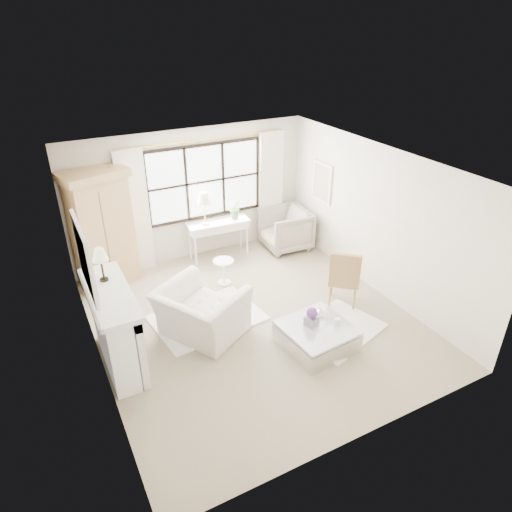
% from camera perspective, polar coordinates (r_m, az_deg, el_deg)
% --- Properties ---
extents(floor, '(5.50, 5.50, 0.00)m').
position_cam_1_polar(floor, '(7.86, -0.27, -8.07)').
color(floor, tan).
rests_on(floor, ground).
extents(ceiling, '(5.50, 5.50, 0.00)m').
position_cam_1_polar(ceiling, '(6.62, -0.33, 11.09)').
color(ceiling, white).
rests_on(ceiling, ground).
extents(wall_back, '(5.00, 0.00, 5.00)m').
position_cam_1_polar(wall_back, '(9.46, -8.06, 7.53)').
color(wall_back, beige).
rests_on(wall_back, ground).
extents(wall_front, '(5.00, 0.00, 5.00)m').
position_cam_1_polar(wall_front, '(5.26, 13.95, -11.73)').
color(wall_front, silver).
rests_on(wall_front, ground).
extents(wall_left, '(0.00, 5.50, 5.50)m').
position_cam_1_polar(wall_left, '(6.53, -20.20, -4.09)').
color(wall_left, beige).
rests_on(wall_left, ground).
extents(wall_right, '(0.00, 5.50, 5.50)m').
position_cam_1_polar(wall_right, '(8.47, 14.93, 4.31)').
color(wall_right, white).
rests_on(wall_right, ground).
extents(window_pane, '(2.40, 0.02, 1.50)m').
position_cam_1_polar(window_pane, '(9.45, -6.40, 9.24)').
color(window_pane, silver).
rests_on(window_pane, wall_back).
extents(window_frame, '(2.50, 0.04, 1.50)m').
position_cam_1_polar(window_frame, '(9.44, -6.38, 9.22)').
color(window_frame, black).
rests_on(window_frame, wall_back).
extents(curtain_rod, '(3.30, 0.04, 0.04)m').
position_cam_1_polar(curtain_rod, '(9.15, -6.55, 14.29)').
color(curtain_rod, '#B99740').
rests_on(curtain_rod, wall_back).
extents(curtain_left, '(0.55, 0.10, 2.47)m').
position_cam_1_polar(curtain_left, '(9.11, -14.89, 5.24)').
color(curtain_left, white).
rests_on(curtain_left, ground).
extents(curtain_right, '(0.55, 0.10, 2.47)m').
position_cam_1_polar(curtain_right, '(10.11, 1.86, 8.49)').
color(curtain_right, silver).
rests_on(curtain_right, ground).
extents(fireplace, '(0.58, 1.66, 1.26)m').
position_cam_1_polar(fireplace, '(6.93, -17.40, -8.58)').
color(fireplace, silver).
rests_on(fireplace, ground).
extents(mirror_frame, '(0.05, 1.15, 0.95)m').
position_cam_1_polar(mirror_frame, '(6.30, -20.67, -0.25)').
color(mirror_frame, silver).
rests_on(mirror_frame, wall_left).
extents(mirror_glass, '(0.02, 1.00, 0.80)m').
position_cam_1_polar(mirror_glass, '(6.30, -20.40, -0.19)').
color(mirror_glass, silver).
rests_on(mirror_glass, wall_left).
extents(art_frame, '(0.04, 0.62, 0.82)m').
position_cam_1_polar(art_frame, '(9.60, 8.25, 9.11)').
color(art_frame, white).
rests_on(art_frame, wall_right).
extents(art_canvas, '(0.01, 0.52, 0.72)m').
position_cam_1_polar(art_canvas, '(9.59, 8.15, 9.09)').
color(art_canvas, beige).
rests_on(art_canvas, wall_right).
extents(mantel_lamp, '(0.22, 0.22, 0.51)m').
position_cam_1_polar(mantel_lamp, '(6.70, -18.93, -0.02)').
color(mantel_lamp, black).
rests_on(mantel_lamp, fireplace).
extents(armoire, '(1.27, 0.97, 2.24)m').
position_cam_1_polar(armoire, '(8.84, -18.70, 3.28)').
color(armoire, tan).
rests_on(armoire, floor).
extents(console_table, '(1.32, 0.53, 0.80)m').
position_cam_1_polar(console_table, '(9.71, -4.67, 2.18)').
color(console_table, white).
rests_on(console_table, floor).
extents(console_lamp, '(0.28, 0.28, 0.69)m').
position_cam_1_polar(console_lamp, '(9.21, -6.51, 7.11)').
color(console_lamp, '#B17E3D').
rests_on(console_lamp, console_table).
extents(orchid_plant, '(0.32, 0.31, 0.46)m').
position_cam_1_polar(orchid_plant, '(9.59, -2.62, 6.02)').
color(orchid_plant, '#576D49').
rests_on(orchid_plant, console_table).
extents(side_table, '(0.40, 0.40, 0.51)m').
position_cam_1_polar(side_table, '(8.71, -4.07, -1.57)').
color(side_table, white).
rests_on(side_table, floor).
extents(rug_left, '(1.90, 1.44, 0.03)m').
position_cam_1_polar(rug_left, '(7.94, -6.08, -7.69)').
color(rug_left, white).
rests_on(rug_left, floor).
extents(rug_right, '(1.69, 1.45, 0.03)m').
position_cam_1_polar(rug_right, '(7.76, 10.11, -9.02)').
color(rug_right, white).
rests_on(rug_right, floor).
extents(club_armchair, '(1.60, 1.66, 0.83)m').
position_cam_1_polar(club_armchair, '(7.39, -6.89, -7.01)').
color(club_armchair, silver).
rests_on(club_armchair, floor).
extents(wingback_chair, '(1.05, 1.02, 0.89)m').
position_cam_1_polar(wingback_chair, '(10.02, 3.69, 3.37)').
color(wingback_chair, '#9F9686').
rests_on(wingback_chair, floor).
extents(french_chair, '(0.68, 0.68, 1.08)m').
position_cam_1_polar(french_chair, '(8.26, 10.84, -4.02)').
color(french_chair, '#AF8149').
rests_on(french_chair, floor).
extents(coffee_table, '(1.08, 1.08, 0.38)m').
position_cam_1_polar(coffee_table, '(7.28, 7.57, -9.97)').
color(coffee_table, silver).
rests_on(coffee_table, floor).
extents(planter_box, '(0.22, 0.22, 0.13)m').
position_cam_1_polar(planter_box, '(7.15, 6.94, -8.07)').
color(planter_box, gray).
rests_on(planter_box, coffee_table).
extents(planter_flowers, '(0.17, 0.17, 0.17)m').
position_cam_1_polar(planter_flowers, '(7.06, 7.01, -7.07)').
color(planter_flowers, '#62317B').
rests_on(planter_flowers, planter_box).
extents(pillar_candle, '(0.09, 0.09, 0.12)m').
position_cam_1_polar(pillar_candle, '(7.20, 10.12, -8.10)').
color(pillar_candle, white).
rests_on(pillar_candle, coffee_table).
extents(coffee_vase, '(0.15, 0.15, 0.15)m').
position_cam_1_polar(coffee_vase, '(7.34, 8.00, -6.93)').
color(coffee_vase, white).
rests_on(coffee_vase, coffee_table).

